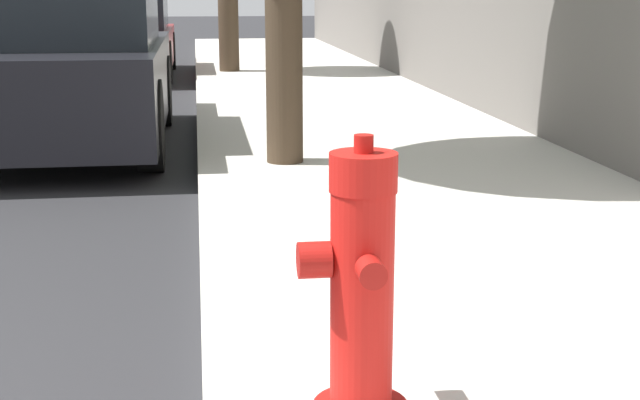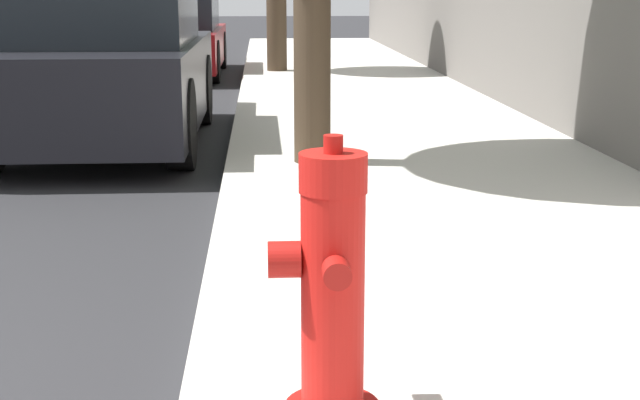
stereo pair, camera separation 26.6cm
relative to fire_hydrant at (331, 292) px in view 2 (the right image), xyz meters
The scene contains 3 objects.
fire_hydrant is the anchor object (origin of this frame).
parked_car_near 5.82m from the fire_hydrant, 105.75° to the left, with size 1.70×3.81×1.38m.
parked_car_mid 12.04m from the fire_hydrant, 98.13° to the left, with size 1.77×3.89×1.31m.
Camera 2 is at (2.07, -2.14, 1.42)m, focal length 50.00 mm.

